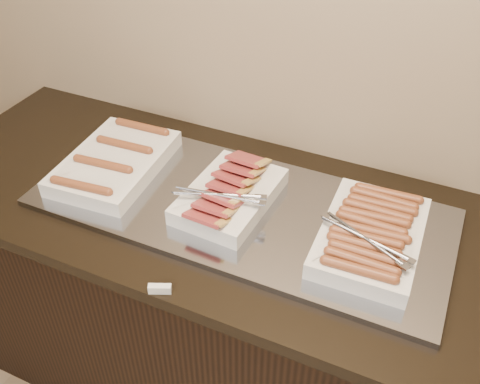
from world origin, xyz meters
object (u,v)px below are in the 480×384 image
Objects in this scene: warming_tray at (239,208)px; dish_right at (371,235)px; counter at (238,309)px; dish_left at (115,162)px; dish_center at (229,194)px.

warming_tray is 0.38m from dish_right.
counter is 1.72× the size of warming_tray.
counter is at bearing -3.92° from dish_left.
dish_center reaches higher than dish_right.
dish_left is 1.17× the size of dish_center.
dish_center is at bearing 178.78° from dish_right.
warming_tray is 3.36× the size of dish_center.
counter is 0.63m from dish_right.
dish_right reaches higher than counter.
warming_tray is at bearing 12.16° from dish_center.
warming_tray is at bearing 0.00° from counter.
warming_tray is 2.87× the size of dish_left.
dish_left is (-0.42, -0.00, 0.04)m from warming_tray.
dish_center is at bearing -171.03° from warming_tray.
dish_left reaches higher than warming_tray.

